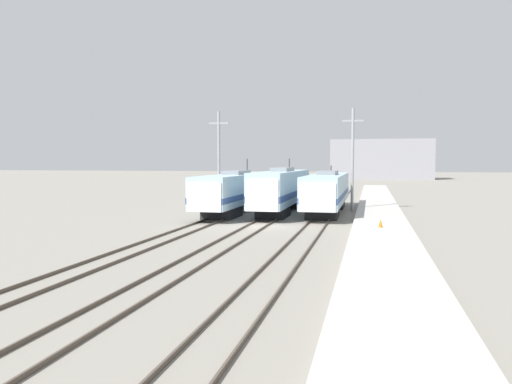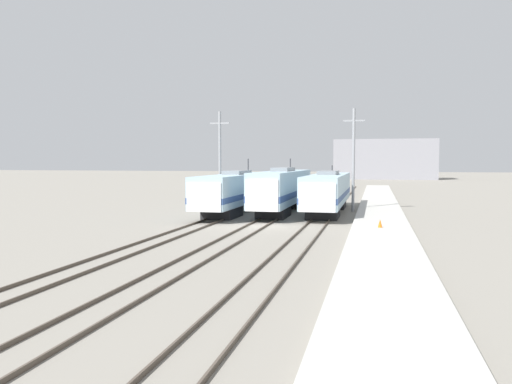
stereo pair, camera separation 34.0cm
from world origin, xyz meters
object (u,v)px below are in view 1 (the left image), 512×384
Objects in this scene: locomotive_far_left at (235,191)px; locomotive_far_right at (327,191)px; catenary_tower_right at (353,158)px; traffic_cone at (381,223)px; locomotive_center at (282,189)px; catenary_tower_left at (219,158)px.

locomotive_far_left is 1.02× the size of locomotive_far_right.
locomotive_far_right is (8.43, 1.70, -0.01)m from locomotive_far_left.
catenary_tower_right is 17.75× the size of traffic_cone.
catenary_tower_right reaches higher than traffic_cone.
locomotive_far_left is at bearing -164.09° from locomotive_center.
locomotive_far_left is 1.93× the size of catenary_tower_left.
catenary_tower_right is at bearing 99.78° from traffic_cone.
traffic_cone is at bearing -68.74° from locomotive_far_right.
locomotive_center is 14.54m from traffic_cone.
locomotive_center reaches higher than locomotive_far_right.
locomotive_far_right is (4.22, 0.50, -0.15)m from locomotive_center.
catenary_tower_right is (10.65, 3.81, 3.13)m from locomotive_far_left.
catenary_tower_right reaches higher than locomotive_center.
locomotive_far_right is 12.87m from traffic_cone.
locomotive_far_left is 1.03× the size of locomotive_center.
catenary_tower_left is at bearing 125.69° from locomotive_far_left.
locomotive_center is at bearing -173.28° from locomotive_far_right.
traffic_cone is at bearing -38.03° from locomotive_far_left.
catenary_tower_right is at bearing 22.03° from locomotive_center.
locomotive_far_left reaches higher than locomotive_far_right.
traffic_cone is at bearing -52.22° from locomotive_center.
locomotive_far_right is at bearing -10.69° from catenary_tower_left.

